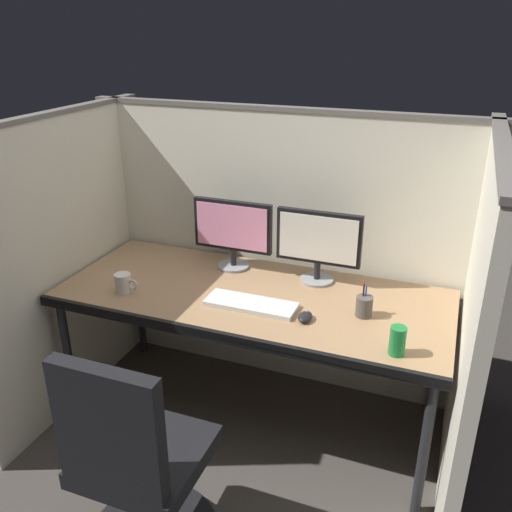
{
  "coord_description": "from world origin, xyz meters",
  "views": [
    {
      "loc": [
        0.86,
        -1.91,
        1.97
      ],
      "look_at": [
        0.0,
        0.35,
        0.92
      ],
      "focal_mm": 38.33,
      "sensor_mm": 36.0,
      "label": 1
    }
  ],
  "objects_px": {
    "soda_can": "(397,341)",
    "pen_cup": "(364,306)",
    "monitor_left": "(233,230)",
    "coffee_mug": "(123,283)",
    "desk": "(251,304)",
    "monitor_right": "(318,242)",
    "computer_mouse": "(305,317)",
    "keyboard_main": "(251,304)",
    "office_chair": "(141,485)"
  },
  "relations": [
    {
      "from": "soda_can",
      "to": "pen_cup",
      "type": "distance_m",
      "value": 0.32
    },
    {
      "from": "soda_can",
      "to": "office_chair",
      "type": "bearing_deg",
      "value": -141.76
    },
    {
      "from": "monitor_left",
      "to": "computer_mouse",
      "type": "height_order",
      "value": "monitor_left"
    },
    {
      "from": "desk",
      "to": "soda_can",
      "type": "xyz_separation_m",
      "value": [
        0.73,
        -0.27,
        0.11
      ]
    },
    {
      "from": "computer_mouse",
      "to": "soda_can",
      "type": "height_order",
      "value": "soda_can"
    },
    {
      "from": "monitor_right",
      "to": "keyboard_main",
      "type": "height_order",
      "value": "monitor_right"
    },
    {
      "from": "monitor_left",
      "to": "coffee_mug",
      "type": "relative_size",
      "value": 3.41
    },
    {
      "from": "keyboard_main",
      "to": "monitor_right",
      "type": "bearing_deg",
      "value": 59.68
    },
    {
      "from": "office_chair",
      "to": "soda_can",
      "type": "xyz_separation_m",
      "value": [
        0.82,
        0.65,
        0.44
      ]
    },
    {
      "from": "monitor_left",
      "to": "keyboard_main",
      "type": "height_order",
      "value": "monitor_left"
    },
    {
      "from": "soda_can",
      "to": "keyboard_main",
      "type": "bearing_deg",
      "value": 166.76
    },
    {
      "from": "computer_mouse",
      "to": "soda_can",
      "type": "bearing_deg",
      "value": -17.05
    },
    {
      "from": "desk",
      "to": "coffee_mug",
      "type": "xyz_separation_m",
      "value": [
        -0.6,
        -0.19,
        0.1
      ]
    },
    {
      "from": "desk",
      "to": "pen_cup",
      "type": "relative_size",
      "value": 11.47
    },
    {
      "from": "monitor_left",
      "to": "coffee_mug",
      "type": "distance_m",
      "value": 0.62
    },
    {
      "from": "desk",
      "to": "coffee_mug",
      "type": "height_order",
      "value": "coffee_mug"
    },
    {
      "from": "computer_mouse",
      "to": "desk",
      "type": "bearing_deg",
      "value": 155.22
    },
    {
      "from": "monitor_right",
      "to": "soda_can",
      "type": "height_order",
      "value": "monitor_right"
    },
    {
      "from": "office_chair",
      "to": "keyboard_main",
      "type": "bearing_deg",
      "value": 73.18
    },
    {
      "from": "desk",
      "to": "coffee_mug",
      "type": "bearing_deg",
      "value": -161.92
    },
    {
      "from": "monitor_left",
      "to": "soda_can",
      "type": "relative_size",
      "value": 3.52
    },
    {
      "from": "pen_cup",
      "to": "keyboard_main",
      "type": "bearing_deg",
      "value": -168.91
    },
    {
      "from": "office_chair",
      "to": "keyboard_main",
      "type": "height_order",
      "value": "office_chair"
    },
    {
      "from": "soda_can",
      "to": "pen_cup",
      "type": "xyz_separation_m",
      "value": [
        -0.18,
        0.26,
        -0.01
      ]
    },
    {
      "from": "office_chair",
      "to": "monitor_left",
      "type": "height_order",
      "value": "monitor_left"
    },
    {
      "from": "pen_cup",
      "to": "monitor_left",
      "type": "bearing_deg",
      "value": 159.94
    },
    {
      "from": "office_chair",
      "to": "pen_cup",
      "type": "xyz_separation_m",
      "value": [
        0.64,
        0.91,
        0.42
      ]
    },
    {
      "from": "monitor_right",
      "to": "keyboard_main",
      "type": "bearing_deg",
      "value": -120.32
    },
    {
      "from": "monitor_left",
      "to": "pen_cup",
      "type": "height_order",
      "value": "monitor_left"
    },
    {
      "from": "keyboard_main",
      "to": "soda_can",
      "type": "relative_size",
      "value": 3.52
    },
    {
      "from": "office_chair",
      "to": "keyboard_main",
      "type": "xyz_separation_m",
      "value": [
        0.13,
        0.81,
        0.39
      ]
    },
    {
      "from": "desk",
      "to": "computer_mouse",
      "type": "relative_size",
      "value": 19.79
    },
    {
      "from": "office_chair",
      "to": "monitor_right",
      "type": "xyz_separation_m",
      "value": [
        0.35,
        1.18,
        0.59
      ]
    },
    {
      "from": "office_chair",
      "to": "soda_can",
      "type": "relative_size",
      "value": 7.99
    },
    {
      "from": "monitor_right",
      "to": "coffee_mug",
      "type": "xyz_separation_m",
      "value": [
        -0.85,
        -0.46,
        -0.17
      ]
    },
    {
      "from": "keyboard_main",
      "to": "computer_mouse",
      "type": "height_order",
      "value": "computer_mouse"
    },
    {
      "from": "monitor_right",
      "to": "computer_mouse",
      "type": "bearing_deg",
      "value": -82.18
    },
    {
      "from": "office_chair",
      "to": "monitor_right",
      "type": "height_order",
      "value": "monitor_right"
    },
    {
      "from": "monitor_left",
      "to": "pen_cup",
      "type": "distance_m",
      "value": 0.82
    },
    {
      "from": "monitor_right",
      "to": "soda_can",
      "type": "distance_m",
      "value": 0.73
    },
    {
      "from": "monitor_right",
      "to": "soda_can",
      "type": "relative_size",
      "value": 3.52
    },
    {
      "from": "monitor_right",
      "to": "pen_cup",
      "type": "height_order",
      "value": "monitor_right"
    },
    {
      "from": "desk",
      "to": "coffee_mug",
      "type": "distance_m",
      "value": 0.63
    },
    {
      "from": "office_chair",
      "to": "desk",
      "type": "bearing_deg",
      "value": 76.75
    },
    {
      "from": "computer_mouse",
      "to": "coffee_mug",
      "type": "bearing_deg",
      "value": -176.83
    },
    {
      "from": "desk",
      "to": "monitor_right",
      "type": "distance_m",
      "value": 0.45
    },
    {
      "from": "coffee_mug",
      "to": "computer_mouse",
      "type": "bearing_deg",
      "value": 3.17
    },
    {
      "from": "desk",
      "to": "monitor_right",
      "type": "bearing_deg",
      "value": 45.4
    },
    {
      "from": "monitor_left",
      "to": "coffee_mug",
      "type": "bearing_deg",
      "value": -130.05
    },
    {
      "from": "monitor_right",
      "to": "computer_mouse",
      "type": "distance_m",
      "value": 0.45
    }
  ]
}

